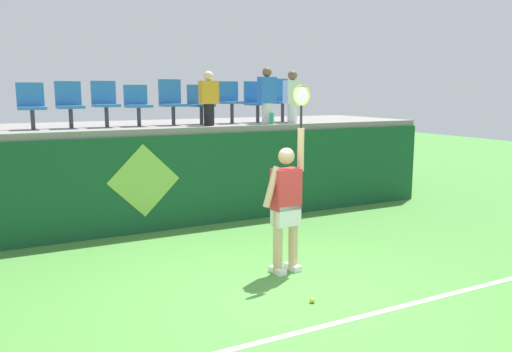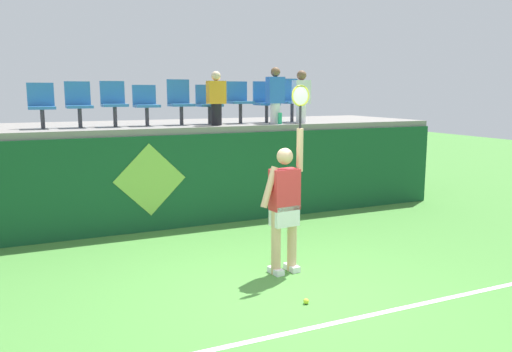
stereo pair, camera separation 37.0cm
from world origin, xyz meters
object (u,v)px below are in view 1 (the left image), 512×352
object	(u,v)px
stadium_chair_8	(281,98)
stadium_chair_6	(230,99)
tennis_player	(286,203)
spectator_1	(267,95)
stadium_chair_0	(31,104)
stadium_chair_4	(172,100)
stadium_chair_1	(69,103)
stadium_chair_7	(256,100)
spectator_0	(292,96)
stadium_chair_5	(200,102)
stadium_chair_2	(105,101)
tennis_ball	(312,300)
water_bottle	(272,118)
spectator_2	(209,98)
stadium_chair_3	(137,103)

from	to	relation	value
stadium_chair_8	stadium_chair_6	bearing A→B (deg)	-179.59
tennis_player	spectator_1	xyz separation A→B (m)	(1.50, 3.27, 1.42)
stadium_chair_0	stadium_chair_4	size ratio (longest dim) A/B	0.91
stadium_chair_1	stadium_chair_7	bearing A→B (deg)	0.02
stadium_chair_4	stadium_chair_6	xyz separation A→B (m)	(1.23, -0.01, 0.01)
stadium_chair_1	spectator_0	size ratio (longest dim) A/B	0.77
stadium_chair_5	spectator_1	size ratio (longest dim) A/B	0.69
stadium_chair_2	spectator_1	size ratio (longest dim) A/B	0.74
stadium_chair_5	tennis_ball	bearing A→B (deg)	-96.10
stadium_chair_8	stadium_chair_2	bearing A→B (deg)	-179.91
water_bottle	spectator_1	world-z (taller)	spectator_1
stadium_chair_5	stadium_chair_6	xyz separation A→B (m)	(0.66, 0.00, 0.05)
stadium_chair_0	stadium_chair_5	distance (m)	3.05
stadium_chair_8	spectator_1	bearing A→B (deg)	-141.37
tennis_player	stadium_chair_2	size ratio (longest dim) A/B	3.06
spectator_1	spectator_0	bearing A→B (deg)	0.60
stadium_chair_8	spectator_1	distance (m)	0.77
stadium_chair_2	spectator_2	world-z (taller)	spectator_2
stadium_chair_7	spectator_0	xyz separation A→B (m)	(0.60, -0.47, 0.09)
stadium_chair_4	stadium_chair_5	distance (m)	0.58
tennis_ball	spectator_1	world-z (taller)	spectator_1
stadium_chair_8	spectator_2	distance (m)	1.90
stadium_chair_0	stadium_chair_3	bearing A→B (deg)	-0.16
stadium_chair_2	spectator_1	distance (m)	3.11
water_bottle	stadium_chair_2	distance (m)	3.17
stadium_chair_0	stadium_chair_6	bearing A→B (deg)	-0.04
stadium_chair_5	stadium_chair_7	xyz separation A→B (m)	(1.25, 0.01, 0.03)
stadium_chair_5	water_bottle	bearing A→B (deg)	-27.24
tennis_ball	stadium_chair_0	xyz separation A→B (m)	(-2.54, 4.80, 2.20)
stadium_chair_7	spectator_1	size ratio (longest dim) A/B	0.76
stadium_chair_2	spectator_0	size ratio (longest dim) A/B	0.78
spectator_0	spectator_1	world-z (taller)	spectator_1
stadium_chair_2	spectator_0	bearing A→B (deg)	-7.23
stadium_chair_7	stadium_chair_1	bearing A→B (deg)	-179.98
stadium_chair_6	stadium_chair_7	world-z (taller)	stadium_chair_7
tennis_player	stadium_chair_5	world-z (taller)	stadium_chair_5
tennis_ball	stadium_chair_6	bearing A→B (deg)	76.28
tennis_player	spectator_0	distance (m)	4.13
stadium_chair_5	spectator_2	bearing A→B (deg)	-90.00
stadium_chair_0	stadium_chair_8	xyz separation A→B (m)	(4.90, 0.01, 0.07)
stadium_chair_0	stadium_chair_2	bearing A→B (deg)	0.02
stadium_chair_8	spectator_2	size ratio (longest dim) A/B	0.89
tennis_player	water_bottle	world-z (taller)	tennis_player
stadium_chair_7	spectator_2	size ratio (longest dim) A/B	0.83
stadium_chair_4	stadium_chair_7	size ratio (longest dim) A/B	1.03
tennis_ball	stadium_chair_3	bearing A→B (deg)	98.63
water_bottle	stadium_chair_0	bearing A→B (deg)	171.39
stadium_chair_1	stadium_chair_3	bearing A→B (deg)	-0.32
spectator_1	stadium_chair_7	bearing A→B (deg)	90.00
stadium_chair_6	spectator_0	xyz separation A→B (m)	(1.18, -0.46, 0.07)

